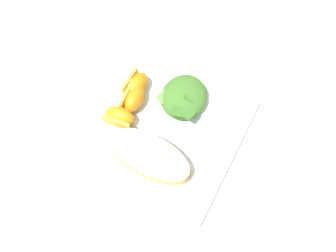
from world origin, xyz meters
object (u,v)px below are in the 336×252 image
(white_plate, at_px, (168,129))
(orange_wedge_middle, at_px, (134,98))
(green_salad_pile, at_px, (185,97))
(orange_wedge_front, at_px, (136,85))
(orange_wedge_rear, at_px, (120,117))
(cheesy_pizza_bread, at_px, (150,156))

(white_plate, height_order, orange_wedge_middle, orange_wedge_middle)
(green_salad_pile, distance_m, orange_wedge_front, 0.10)
(white_plate, bearing_deg, orange_wedge_rear, -70.39)
(white_plate, relative_size, green_salad_pile, 2.70)
(green_salad_pile, relative_size, orange_wedge_middle, 1.64)
(orange_wedge_front, bearing_deg, orange_wedge_middle, 20.70)
(orange_wedge_middle, bearing_deg, orange_wedge_rear, -4.58)
(orange_wedge_middle, bearing_deg, white_plate, 80.03)
(cheesy_pizza_bread, xyz_separation_m, orange_wedge_rear, (-0.04, -0.09, 0.00))
(orange_wedge_rear, bearing_deg, cheesy_pizza_bread, 66.63)
(green_salad_pile, distance_m, orange_wedge_rear, 0.13)
(green_salad_pile, height_order, orange_wedge_front, green_salad_pile)
(cheesy_pizza_bread, height_order, orange_wedge_rear, orange_wedge_rear)
(orange_wedge_front, xyz_separation_m, orange_wedge_rear, (0.08, 0.01, 0.00))
(white_plate, relative_size, orange_wedge_rear, 4.34)
(white_plate, bearing_deg, orange_wedge_middle, -99.97)
(orange_wedge_middle, xyz_separation_m, orange_wedge_rear, (0.05, -0.00, 0.00))
(green_salad_pile, xyz_separation_m, orange_wedge_middle, (0.05, -0.09, -0.00))
(white_plate, bearing_deg, orange_wedge_front, -114.18)
(green_salad_pile, relative_size, orange_wedge_rear, 1.61)
(cheesy_pizza_bread, distance_m, green_salad_pile, 0.14)
(white_plate, bearing_deg, green_salad_pile, 178.00)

